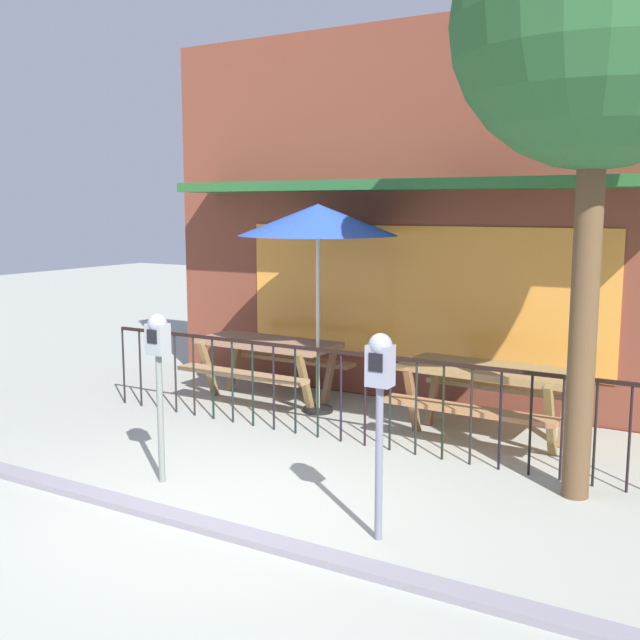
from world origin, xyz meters
TOP-DOWN VIEW (x-y plane):
  - ground at (0.00, 0.00)m, footprint 40.00×40.00m
  - pub_storefront at (0.00, 4.21)m, footprint 7.35×1.31m
  - patio_fence_front at (0.00, 2.07)m, footprint 6.20×0.04m
  - picnic_table_left at (-1.62, 3.10)m, footprint 1.83×1.40m
  - picnic_table_right at (1.28, 2.93)m, footprint 1.85×1.43m
  - patio_umbrella at (-0.80, 2.95)m, footprint 1.86×1.86m
  - parking_meter_near at (-0.81, 0.23)m, footprint 0.18×0.17m
  - parking_meter_far at (1.38, 0.14)m, footprint 0.18×0.17m
  - street_tree at (2.44, 1.75)m, footprint 2.32×2.32m
  - curb_edge at (0.00, -0.36)m, footprint 10.29×0.20m

SIDE VIEW (x-z plane):
  - ground at x=0.00m, z-range 0.00..0.00m
  - curb_edge at x=0.00m, z-range -0.06..0.06m
  - picnic_table_left at x=-1.62m, z-range 0.21..1.01m
  - picnic_table_right at x=1.28m, z-range 0.21..1.01m
  - patio_fence_front at x=0.00m, z-range 0.18..1.14m
  - parking_meter_near at x=-0.81m, z-range 0.41..1.93m
  - parking_meter_far at x=1.38m, z-range 0.42..1.96m
  - patio_umbrella at x=-0.80m, z-range 1.03..3.50m
  - pub_storefront at x=0.00m, z-range 0.00..4.65m
  - street_tree at x=2.44m, z-range 1.32..6.35m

